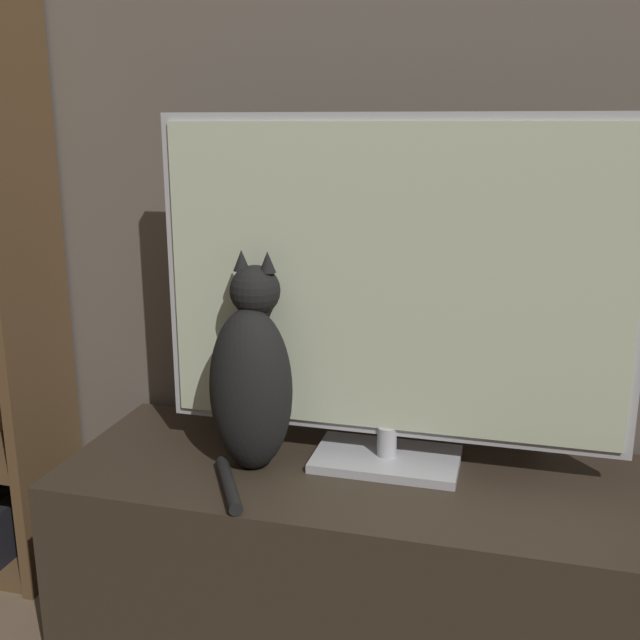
# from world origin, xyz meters

# --- Properties ---
(wall_back) EXTENTS (4.80, 0.05, 2.60)m
(wall_back) POSITION_xyz_m (0.00, 1.22, 1.30)
(wall_back) COLOR #60564C
(wall_back) RESTS_ON ground_plane
(tv_stand) EXTENTS (1.34, 0.51, 0.47)m
(tv_stand) POSITION_xyz_m (0.00, 0.93, 0.24)
(tv_stand) COLOR #33281E
(tv_stand) RESTS_ON ground_plane
(tv) EXTENTS (1.02, 0.19, 0.76)m
(tv) POSITION_xyz_m (0.04, 0.99, 0.87)
(tv) COLOR #B7B7BC
(tv) RESTS_ON tv_stand
(cat) EXTENTS (0.20, 0.31, 0.48)m
(cat) POSITION_xyz_m (-0.25, 0.90, 0.67)
(cat) COLOR black
(cat) RESTS_ON tv_stand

